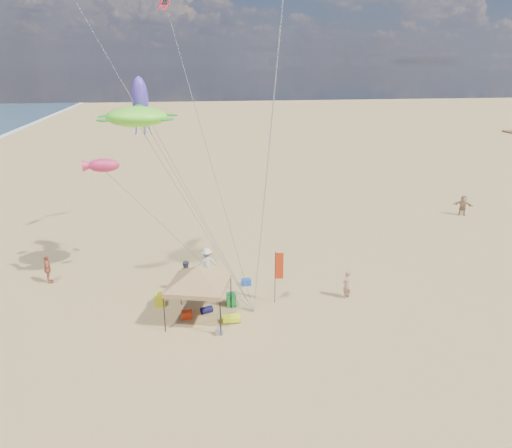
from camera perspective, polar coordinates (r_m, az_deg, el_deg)
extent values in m
plane|color=tan|center=(24.81, 1.06, -11.03)|extent=(280.00, 280.00, 0.00)
cylinder|color=black|center=(25.79, -9.07, -7.75)|extent=(0.05, 0.05, 1.82)
cylinder|color=black|center=(25.19, -3.03, -8.20)|extent=(0.05, 0.05, 1.82)
cylinder|color=black|center=(23.50, -10.94, -10.69)|extent=(0.05, 0.05, 1.82)
cylinder|color=black|center=(22.84, -4.28, -11.30)|extent=(0.05, 0.05, 1.82)
cube|color=#A5794A|center=(23.82, -6.93, -7.26)|extent=(3.49, 3.49, 0.22)
pyramid|color=#A5794A|center=(23.39, -7.03, -5.02)|extent=(5.31, 5.31, 0.91)
cylinder|color=black|center=(25.45, 2.30, -6.45)|extent=(0.04, 0.04, 2.97)
cube|color=red|center=(25.17, 2.82, -5.04)|extent=(0.43, 0.09, 1.49)
cube|color=red|center=(24.81, -8.30, -10.74)|extent=(0.54, 0.38, 0.38)
cube|color=#164AB4|center=(27.91, -1.20, -6.99)|extent=(0.54, 0.38, 0.38)
cylinder|color=#0D0E3D|center=(25.15, -5.94, -10.22)|extent=(0.69, 0.54, 0.36)
cylinder|color=#FFAA0E|center=(28.05, -9.47, -7.15)|extent=(0.54, 0.69, 0.36)
cube|color=green|center=(25.69, -3.00, -9.04)|extent=(0.50, 0.50, 0.70)
cube|color=gold|center=(26.14, -11.45, -8.90)|extent=(0.50, 0.50, 0.70)
cube|color=slate|center=(23.34, -4.46, -12.78)|extent=(0.34, 0.30, 0.28)
cube|color=#D4EA1A|center=(24.26, -2.97, -11.26)|extent=(0.90, 0.50, 0.24)
imported|color=tan|center=(26.70, 10.83, -7.13)|extent=(0.71, 0.66, 1.63)
imported|color=#3C4753|center=(27.04, -8.26, -6.28)|extent=(1.17, 1.08, 1.92)
imported|color=silver|center=(28.71, -5.92, -4.67)|extent=(1.29, 0.82, 1.89)
imported|color=#B46245|center=(30.46, -23.74, -4.97)|extent=(0.68, 1.11, 1.76)
imported|color=tan|center=(43.81, 23.61, 2.08)|extent=(1.65, 1.29, 1.75)
ellipsoid|color=#6DFF2D|center=(26.45, -14.13, 12.39)|extent=(3.53, 2.97, 1.07)
ellipsoid|color=#D2295A|center=(26.62, -17.82, 6.74)|extent=(1.78, 1.15, 0.73)
ellipsoid|color=#5038B4|center=(28.58, -13.77, 14.47)|extent=(1.06, 1.06, 2.41)
cube|color=#C92050|center=(31.05, -10.82, 24.94)|extent=(0.95, 1.22, 1.02)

